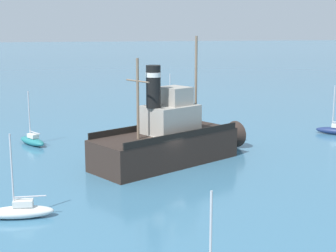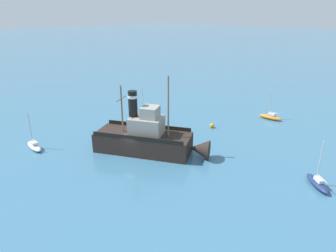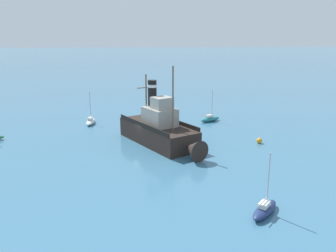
% 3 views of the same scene
% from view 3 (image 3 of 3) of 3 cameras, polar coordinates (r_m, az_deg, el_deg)
% --- Properties ---
extents(ground_plane, '(600.00, 600.00, 0.00)m').
position_cam_3_polar(ground_plane, '(45.15, -3.89, -2.67)').
color(ground_plane, teal).
extents(old_tugboat, '(10.14, 14.15, 9.90)m').
position_cam_3_polar(old_tugboat, '(43.96, -1.24, -0.64)').
color(old_tugboat, '#2D231E').
rests_on(old_tugboat, ground).
extents(sailboat_navy, '(3.28, 3.63, 4.90)m').
position_cam_3_polar(sailboat_navy, '(28.87, 15.24, -12.73)').
color(sailboat_navy, navy).
rests_on(sailboat_navy, ground).
extents(sailboat_teal, '(3.81, 2.93, 4.90)m').
position_cam_3_polar(sailboat_teal, '(56.06, 6.77, 1.17)').
color(sailboat_teal, '#23757A').
rests_on(sailboat_teal, ground).
extents(sailboat_white, '(1.29, 3.85, 4.90)m').
position_cam_3_polar(sailboat_white, '(55.38, -12.30, 0.76)').
color(sailboat_white, white).
rests_on(sailboat_white, ground).
extents(mooring_buoy, '(0.69, 0.69, 0.69)m').
position_cam_3_polar(mooring_buoy, '(46.14, 14.44, -2.28)').
color(mooring_buoy, orange).
rests_on(mooring_buoy, ground).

